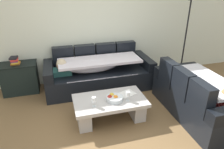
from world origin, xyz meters
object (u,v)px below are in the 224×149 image
at_px(couch_along_wall, 98,73).
at_px(fruit_bowl, 114,98).
at_px(floor_lamp, 185,34).
at_px(wine_glass_near_right, 128,95).
at_px(coffee_table, 110,106).
at_px(side_cabinet, 20,78).
at_px(couch_near_window, 198,97).
at_px(book_stack_on_cabinet, 15,60).
at_px(open_magazine, 127,94).
at_px(wine_glass_near_left, 94,100).

xyz_separation_m(couch_along_wall, fruit_bowl, (0.02, -1.22, 0.09)).
bearing_deg(floor_lamp, wine_glass_near_right, -146.43).
distance_m(coffee_table, side_cabinet, 2.10).
xyz_separation_m(couch_along_wall, couch_near_window, (1.48, -1.46, 0.00)).
bearing_deg(couch_along_wall, fruit_bowl, -89.11).
relative_size(couch_along_wall, book_stack_on_cabinet, 9.75).
xyz_separation_m(wine_glass_near_right, book_stack_on_cabinet, (-1.87, 1.53, 0.22)).
bearing_deg(coffee_table, floor_lamp, 26.95).
relative_size(coffee_table, open_magazine, 4.29).
xyz_separation_m(coffee_table, floor_lamp, (1.98, 1.01, 0.88)).
xyz_separation_m(coffee_table, wine_glass_near_left, (-0.29, -0.14, 0.26)).
bearing_deg(wine_glass_near_left, floor_lamp, 26.71).
bearing_deg(coffee_table, couch_along_wall, 87.97).
bearing_deg(couch_near_window, book_stack_on_cabinet, 61.65).
relative_size(fruit_bowl, book_stack_on_cabinet, 1.20).
bearing_deg(couch_along_wall, open_magazine, -75.02).
xyz_separation_m(coffee_table, fruit_bowl, (0.06, -0.05, 0.18)).
relative_size(book_stack_on_cabinet, floor_lamp, 0.12).
bearing_deg(book_stack_on_cabinet, floor_lamp, -6.31).
distance_m(wine_glass_near_right, floor_lamp, 2.15).
height_order(wine_glass_near_right, side_cabinet, side_cabinet).
relative_size(coffee_table, wine_glass_near_right, 7.23).
bearing_deg(wine_glass_near_right, couch_along_wall, 100.04).
xyz_separation_m(side_cabinet, book_stack_on_cabinet, (-0.04, 0.00, 0.39)).
bearing_deg(wine_glass_near_left, side_cabinet, 129.56).
distance_m(wine_glass_near_right, book_stack_on_cabinet, 2.43).
xyz_separation_m(open_magazine, book_stack_on_cabinet, (-1.94, 1.32, 0.33)).
relative_size(couch_along_wall, side_cabinet, 3.16).
bearing_deg(wine_glass_near_left, fruit_bowl, 13.98).
xyz_separation_m(wine_glass_near_left, open_magazine, (0.63, 0.22, -0.11)).
xyz_separation_m(couch_along_wall, floor_lamp, (1.94, -0.17, 0.78)).
xyz_separation_m(book_stack_on_cabinet, floor_lamp, (3.59, -0.40, 0.40)).
xyz_separation_m(fruit_bowl, wine_glass_near_left, (-0.35, -0.09, 0.08)).
relative_size(wine_glass_near_right, open_magazine, 0.59).
xyz_separation_m(couch_near_window, floor_lamp, (0.46, 1.29, 0.78)).
distance_m(open_magazine, side_cabinet, 2.31).
distance_m(side_cabinet, floor_lamp, 3.66).
height_order(coffee_table, floor_lamp, floor_lamp).
bearing_deg(couch_near_window, open_magazine, 73.00).
xyz_separation_m(couch_along_wall, wine_glass_near_right, (0.23, -1.30, 0.16)).
xyz_separation_m(wine_glass_near_right, floor_lamp, (1.71, 1.14, 0.62)).
height_order(couch_along_wall, book_stack_on_cabinet, couch_along_wall).
bearing_deg(book_stack_on_cabinet, couch_near_window, -28.35).
height_order(fruit_bowl, side_cabinet, side_cabinet).
distance_m(fruit_bowl, wine_glass_near_right, 0.24).
bearing_deg(fruit_bowl, wine_glass_near_left, -166.02).
height_order(open_magazine, side_cabinet, side_cabinet).
bearing_deg(book_stack_on_cabinet, couch_along_wall, -7.94).
xyz_separation_m(couch_along_wall, side_cabinet, (-1.61, 0.23, -0.01)).
height_order(coffee_table, fruit_bowl, fruit_bowl).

